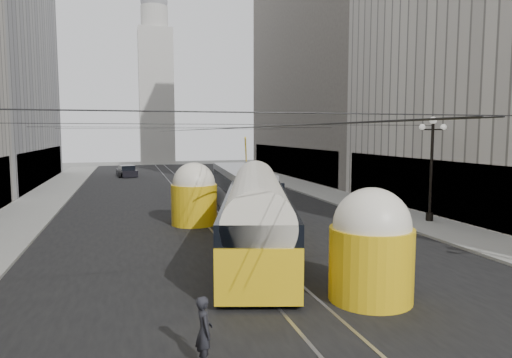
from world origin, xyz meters
TOP-DOWN VIEW (x-y plane):
  - road at (0.00, 32.50)m, footprint 20.00×85.00m
  - sidewalk_left at (-12.00, 36.00)m, footprint 4.00×72.00m
  - sidewalk_right at (12.00, 36.00)m, footprint 4.00×72.00m
  - rail_left at (-0.75, 32.50)m, footprint 0.12×85.00m
  - rail_right at (0.75, 32.50)m, footprint 0.12×85.00m
  - building_right_far at (20.00, 48.00)m, footprint 12.60×32.60m
  - distant_tower at (0.00, 80.00)m, footprint 6.00×6.00m
  - lamppost_right_mid at (12.60, 18.00)m, footprint 1.86×0.44m
  - catenary at (0.12, 31.49)m, footprint 25.00×72.00m
  - streetcar at (0.50, 14.44)m, footprint 6.63×16.94m
  - city_bus at (2.39, 25.33)m, footprint 3.42×12.28m
  - sedan_white_far at (4.59, 41.87)m, footprint 3.83×5.34m
  - sedan_dark_far at (-5.43, 54.23)m, footprint 2.74×4.87m
  - pedestrian_crossing_a at (-3.59, 4.56)m, footprint 0.45×0.65m
  - pedestrian_sidewalk_right at (10.83, 20.41)m, footprint 0.92×0.71m

SIDE VIEW (x-z plane):
  - road at x=0.00m, z-range -0.01..0.01m
  - rail_left at x=-0.75m, z-range -0.02..0.02m
  - rail_right at x=0.75m, z-range -0.02..0.02m
  - sidewalk_left at x=-12.00m, z-range 0.00..0.15m
  - sidewalk_right at x=12.00m, z-range 0.00..0.15m
  - sedan_dark_far at x=-5.43m, z-range -0.07..1.38m
  - sedan_white_far at x=4.59m, z-range -0.07..1.49m
  - pedestrian_crossing_a at x=-3.59m, z-range 0.00..1.71m
  - pedestrian_sidewalk_right at x=10.83m, z-range 0.15..1.82m
  - city_bus at x=2.39m, z-range 0.15..3.23m
  - streetcar at x=0.50m, z-range -0.04..3.78m
  - lamppost_right_mid at x=12.60m, z-range 0.56..6.93m
  - catenary at x=0.12m, z-range 5.77..6.00m
  - distant_tower at x=0.00m, z-range -0.71..30.65m
  - building_right_far at x=20.00m, z-range 0.01..32.61m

